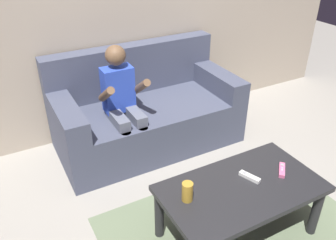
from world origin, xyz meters
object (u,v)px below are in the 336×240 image
(couch, at_px, (145,112))
(soda_can, at_px, (187,192))
(game_remote_pink_center, at_px, (282,170))
(coffee_table, at_px, (240,194))
(person_seated_on_couch, at_px, (123,101))
(game_remote_white_near_edge, at_px, (250,177))

(couch, xyz_separation_m, soda_can, (-0.31, -1.25, 0.17))
(couch, relative_size, game_remote_pink_center, 12.92)
(game_remote_pink_center, relative_size, soda_can, 1.02)
(game_remote_pink_center, bearing_deg, coffee_table, 178.79)
(couch, xyz_separation_m, person_seated_on_couch, (-0.28, -0.18, 0.27))
(game_remote_pink_center, bearing_deg, person_seated_on_couch, 119.41)
(game_remote_white_near_edge, distance_m, game_remote_pink_center, 0.23)
(person_seated_on_couch, height_order, game_remote_pink_center, person_seated_on_couch)
(coffee_table, bearing_deg, game_remote_white_near_edge, 22.40)
(game_remote_white_near_edge, bearing_deg, coffee_table, -157.60)
(game_remote_white_near_edge, bearing_deg, soda_can, 177.17)
(game_remote_white_near_edge, relative_size, game_remote_pink_center, 1.15)
(person_seated_on_couch, xyz_separation_m, soda_can, (-0.04, -1.07, -0.10))
(couch, relative_size, person_seated_on_couch, 1.61)
(person_seated_on_couch, bearing_deg, soda_can, -92.00)
(couch, xyz_separation_m, game_remote_white_near_edge, (0.13, -1.27, 0.12))
(game_remote_white_near_edge, height_order, game_remote_pink_center, same)
(person_seated_on_couch, relative_size, soda_can, 8.18)
(couch, height_order, coffee_table, couch)
(game_remote_white_near_edge, bearing_deg, person_seated_on_couch, 110.63)
(soda_can, bearing_deg, coffee_table, -9.76)
(person_seated_on_couch, distance_m, coffee_table, 1.19)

